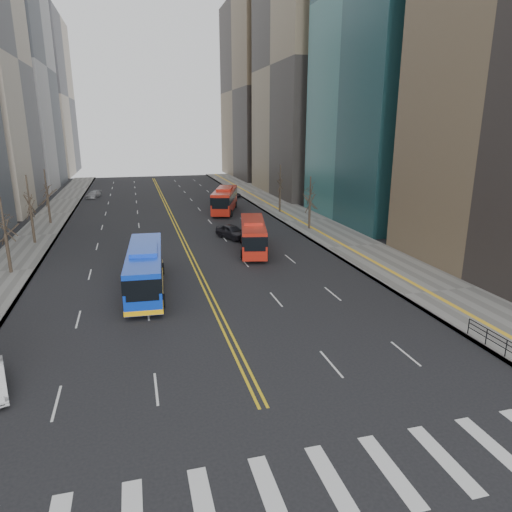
{
  "coord_description": "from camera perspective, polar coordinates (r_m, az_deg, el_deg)",
  "views": [
    {
      "loc": [
        -5.1,
        -12.52,
        12.53
      ],
      "look_at": [
        1.84,
        13.21,
        4.93
      ],
      "focal_mm": 32.0,
      "sensor_mm": 36.0,
      "label": 1
    }
  ],
  "objects": [
    {
      "name": "sidewalk_left",
      "position": [
        59.95,
        -25.71,
        2.34
      ],
      "size": [
        5.0,
        130.0,
        0.15
      ],
      "primitive_type": "cube",
      "color": "slate",
      "rests_on": "ground"
    },
    {
      "name": "crosswalk",
      "position": [
        18.44,
        5.82,
        -26.98
      ],
      "size": [
        26.7,
        4.0,
        0.01
      ],
      "color": "silver",
      "rests_on": "ground"
    },
    {
      "name": "street_trees",
      "position": [
        47.74,
        -17.48,
        5.96
      ],
      "size": [
        35.2,
        47.2,
        7.6
      ],
      "color": "#2E241C",
      "rests_on": "ground"
    },
    {
      "name": "office_towers",
      "position": [
        81.99,
        -12.34,
        23.58
      ],
      "size": [
        83.0,
        134.0,
        58.0
      ],
      "color": "gray",
      "rests_on": "ground"
    },
    {
      "name": "blue_bus",
      "position": [
        36.74,
        -13.68,
        -1.43
      ],
      "size": [
        3.39,
        12.32,
        3.54
      ],
      "color": "#0C37C1",
      "rests_on": "ground"
    },
    {
      "name": "car_dark_far",
      "position": [
        84.43,
        -2.93,
        7.74
      ],
      "size": [
        2.82,
        4.26,
        1.09
      ],
      "primitive_type": "imported",
      "rotation": [
        0.0,
        0.0,
        0.28
      ],
      "color": "black",
      "rests_on": "ground"
    },
    {
      "name": "car_dark_mid",
      "position": [
        52.81,
        -3.04,
        3.06
      ],
      "size": [
        3.57,
        5.01,
        1.58
      ],
      "primitive_type": "imported",
      "rotation": [
        0.0,
        0.0,
        0.41
      ],
      "color": "black",
      "rests_on": "ground"
    },
    {
      "name": "pedestrian_railing",
      "position": [
        29.27,
        28.83,
        -9.77
      ],
      "size": [
        0.06,
        6.06,
        1.02
      ],
      "color": "black",
      "rests_on": "sidewalk_right"
    },
    {
      "name": "sidewalk_right",
      "position": [
        63.05,
        6.25,
        4.43
      ],
      "size": [
        7.0,
        130.0,
        0.15
      ],
      "primitive_type": "cube",
      "color": "slate",
      "rests_on": "ground"
    },
    {
      "name": "car_silver",
      "position": [
        88.38,
        -19.62,
        7.25
      ],
      "size": [
        2.9,
        4.47,
        1.2
      ],
      "primitive_type": "imported",
      "rotation": [
        0.0,
        0.0,
        -0.32
      ],
      "color": "gray",
      "rests_on": "ground"
    },
    {
      "name": "ground",
      "position": [
        18.44,
        5.82,
        -26.99
      ],
      "size": [
        220.0,
        220.0,
        0.0
      ],
      "primitive_type": "plane",
      "color": "black"
    },
    {
      "name": "centerline",
      "position": [
        68.87,
        -10.64,
        5.17
      ],
      "size": [
        0.55,
        100.0,
        0.01
      ],
      "color": "gold",
      "rests_on": "ground"
    },
    {
      "name": "red_bus_far",
      "position": [
        69.42,
        -3.93,
        7.2
      ],
      "size": [
        6.16,
        11.91,
        3.68
      ],
      "color": "#A81E11",
      "rests_on": "ground"
    },
    {
      "name": "red_bus_near",
      "position": [
        47.23,
        -0.38,
        2.85
      ],
      "size": [
        4.63,
        10.66,
        3.31
      ],
      "color": "#A81E11",
      "rests_on": "ground"
    }
  ]
}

